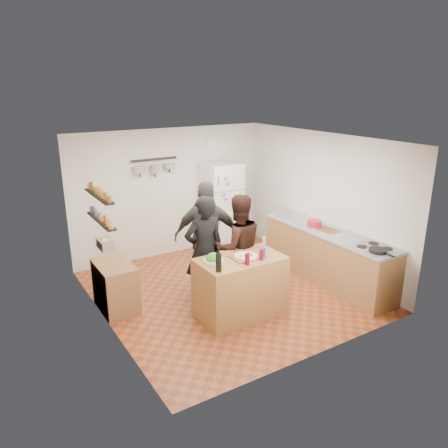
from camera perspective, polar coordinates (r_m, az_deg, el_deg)
room_shell at (r=7.20m, az=-1.21°, el=1.36°), size 4.20×4.20×4.20m
prep_island at (r=6.47m, az=2.13°, el=-8.21°), size 1.25×0.72×0.91m
pizza_board at (r=6.30m, az=2.89°, el=-4.31°), size 0.42×0.34×0.02m
pizza at (r=6.30m, az=2.89°, el=-4.15°), size 0.34×0.34×0.02m
salad_bowl at (r=6.10m, az=-1.37°, el=-4.89°), size 0.27×0.27×0.05m
wine_bottle at (r=5.81m, az=-0.70°, el=-5.05°), size 0.08×0.08×0.25m
wine_glass_near at (r=6.04m, az=3.07°, el=-4.62°), size 0.07×0.07×0.16m
wine_glass_far at (r=6.22m, az=4.91°, el=-4.01°), size 0.06×0.06×0.15m
pepper_mill at (r=6.53m, az=5.23°, el=-2.78°), size 0.06×0.06×0.19m
salt_canister at (r=6.33m, az=5.06°, el=-3.71°), size 0.08×0.08×0.14m
person_left at (r=6.65m, az=-2.61°, el=-3.55°), size 0.67×0.47×1.74m
person_center at (r=6.84m, az=1.83°, el=-3.06°), size 0.96×0.82×1.71m
person_back at (r=7.08m, az=-2.16°, el=-1.72°), size 1.16×0.95×1.84m
counter_run at (r=7.76m, az=13.35°, el=-4.14°), size 0.63×2.63×0.90m
stove_top at (r=7.02m, az=19.05°, el=-3.04°), size 0.60×0.62×0.02m
skillet at (r=6.85m, az=19.47°, el=-3.29°), size 0.27×0.27×0.05m
sink at (r=8.19m, az=9.42°, el=0.74°), size 0.50×0.80×0.03m
cutting_board at (r=7.63m, az=13.37°, el=-0.83°), size 0.30×0.40×0.02m
red_bowl at (r=7.76m, az=11.75°, el=0.08°), size 0.25×0.25×0.10m
fridge at (r=8.89m, az=-0.39°, el=2.26°), size 0.70×0.68×1.80m
wall_clock at (r=8.91m, az=-1.53°, el=10.51°), size 0.30×0.03×0.30m
spice_shelf_lower at (r=6.23m, az=-15.77°, el=0.41°), size 0.12×1.00×0.02m
spice_shelf_upper at (r=6.14m, az=-16.04°, el=3.53°), size 0.12×1.00×0.02m
produce_basket at (r=6.35m, az=-15.24°, el=-2.55°), size 0.18×0.35×0.14m
side_table at (r=6.89m, az=-13.98°, el=-7.88°), size 0.50×0.80×0.73m
pot_rack at (r=8.30m, az=-9.10°, el=8.34°), size 0.90×0.04×0.04m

